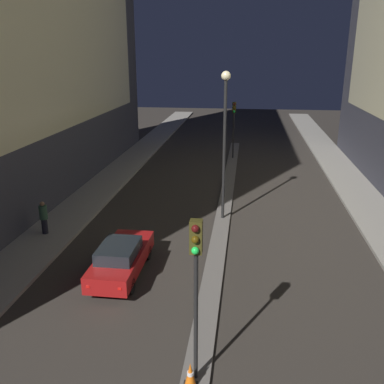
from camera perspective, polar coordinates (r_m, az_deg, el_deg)
The scene contains 7 objects.
median_strip at distance 26.33m, azimuth 4.43°, elevation -1.56°, with size 0.83×36.49×0.12m.
traffic_light_near at distance 11.24m, azimuth 0.52°, elevation -9.96°, with size 0.32×0.42×4.80m.
traffic_light_mid at distance 36.87m, azimuth 5.61°, elevation 9.85°, with size 0.32×0.42×4.80m.
street_lamp at distance 22.58m, azimuth 4.40°, elevation 8.99°, with size 0.49×0.49×7.91m.
traffic_cone_far at distance 12.75m, azimuth -0.24°, elevation -23.23°, with size 0.39×0.39×0.77m.
car_left_lane at distance 18.23m, azimuth -9.42°, elevation -8.69°, with size 1.72×4.68×1.51m.
pedestrian_on_left_sidewalk at distance 22.73m, azimuth -19.17°, elevation -3.16°, with size 0.40×0.40×1.70m.
Camera 1 is at (1.18, -5.52, 8.94)m, focal length 40.00 mm.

